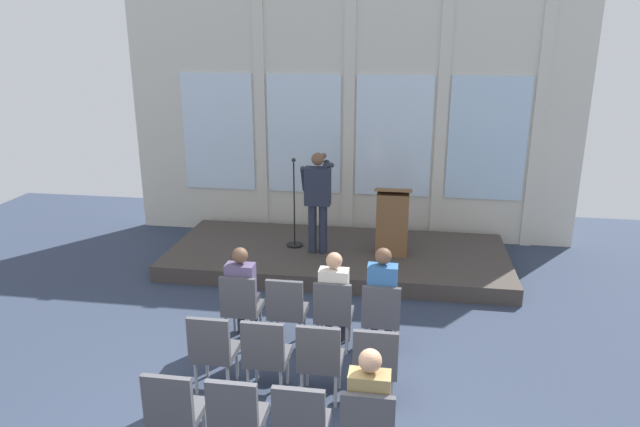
% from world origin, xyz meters
% --- Properties ---
extents(rear_partition, '(8.39, 0.14, 4.58)m').
position_xyz_m(rear_partition, '(0.05, 6.31, 2.26)').
color(rear_partition, beige).
rests_on(rear_partition, ground).
extents(stage_platform, '(5.71, 2.45, 0.26)m').
position_xyz_m(stage_platform, '(0.00, 4.80, 0.13)').
color(stage_platform, '#3F3833').
rests_on(stage_platform, ground).
extents(speaker, '(0.51, 0.69, 1.71)m').
position_xyz_m(speaker, '(-0.32, 4.63, 1.26)').
color(speaker, '#232838').
rests_on(speaker, stage_platform).
extents(mic_stand, '(0.28, 0.28, 1.55)m').
position_xyz_m(mic_stand, '(-0.76, 4.87, 0.60)').
color(mic_stand, black).
rests_on(mic_stand, stage_platform).
extents(lectern, '(0.60, 0.48, 1.16)m').
position_xyz_m(lectern, '(0.91, 4.78, 0.82)').
color(lectern, brown).
rests_on(lectern, stage_platform).
extents(chair_r0_c0, '(0.46, 0.44, 0.94)m').
position_xyz_m(chair_r0_c0, '(-0.88, 2.00, 0.53)').
color(chair_r0_c0, '#99999E').
rests_on(chair_r0_c0, ground).
extents(audience_r0_c0, '(0.36, 0.39, 1.27)m').
position_xyz_m(audience_r0_c0, '(-0.88, 2.09, 0.71)').
color(audience_r0_c0, '#2D2D33').
rests_on(audience_r0_c0, ground).
extents(chair_r0_c1, '(0.46, 0.44, 0.94)m').
position_xyz_m(chair_r0_c1, '(-0.29, 2.00, 0.53)').
color(chair_r0_c1, '#99999E').
rests_on(chair_r0_c1, ground).
extents(chair_r0_c2, '(0.46, 0.44, 0.94)m').
position_xyz_m(chair_r0_c2, '(0.29, 2.00, 0.53)').
color(chair_r0_c2, '#99999E').
rests_on(chair_r0_c2, ground).
extents(audience_r0_c2, '(0.36, 0.39, 1.28)m').
position_xyz_m(audience_r0_c2, '(0.29, 2.08, 0.71)').
color(audience_r0_c2, '#2D2D33').
rests_on(audience_r0_c2, ground).
extents(chair_r0_c3, '(0.46, 0.44, 0.94)m').
position_xyz_m(chair_r0_c3, '(0.88, 2.00, 0.53)').
color(chair_r0_c3, '#99999E').
rests_on(chair_r0_c3, ground).
extents(audience_r0_c3, '(0.36, 0.39, 1.37)m').
position_xyz_m(audience_r0_c3, '(0.88, 2.08, 0.76)').
color(audience_r0_c3, '#2D2D33').
rests_on(audience_r0_c3, ground).
extents(chair_r1_c0, '(0.46, 0.44, 0.94)m').
position_xyz_m(chair_r1_c0, '(-0.88, 0.93, 0.53)').
color(chair_r1_c0, '#99999E').
rests_on(chair_r1_c0, ground).
extents(chair_r1_c1, '(0.46, 0.44, 0.94)m').
position_xyz_m(chair_r1_c1, '(-0.29, 0.93, 0.53)').
color(chair_r1_c1, '#99999E').
rests_on(chair_r1_c1, ground).
extents(chair_r1_c2, '(0.46, 0.44, 0.94)m').
position_xyz_m(chair_r1_c2, '(0.29, 0.93, 0.53)').
color(chair_r1_c2, '#99999E').
rests_on(chair_r1_c2, ground).
extents(chair_r1_c3, '(0.46, 0.44, 0.94)m').
position_xyz_m(chair_r1_c3, '(0.88, 0.93, 0.53)').
color(chair_r1_c3, '#99999E').
rests_on(chair_r1_c3, ground).
extents(chair_r2_c0, '(0.46, 0.44, 0.94)m').
position_xyz_m(chair_r2_c0, '(-0.88, -0.15, 0.53)').
color(chair_r2_c0, '#99999E').
rests_on(chair_r2_c0, ground).
extents(chair_r2_c1, '(0.46, 0.44, 0.94)m').
position_xyz_m(chair_r2_c1, '(-0.29, -0.15, 0.53)').
color(chair_r2_c1, '#99999E').
rests_on(chair_r2_c1, ground).
extents(chair_r2_c2, '(0.46, 0.44, 0.94)m').
position_xyz_m(chair_r2_c2, '(0.29, -0.15, 0.53)').
color(chair_r2_c2, '#99999E').
rests_on(chair_r2_c2, ground).
extents(audience_r2_c3, '(0.36, 0.39, 1.27)m').
position_xyz_m(audience_r2_c3, '(0.88, -0.06, 0.71)').
color(audience_r2_c3, '#2D2D33').
rests_on(audience_r2_c3, ground).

